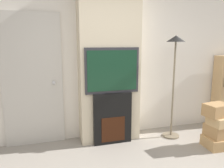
# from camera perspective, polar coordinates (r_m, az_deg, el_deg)

# --- Properties ---
(wall_back) EXTENTS (6.00, 0.06, 2.70)m
(wall_back) POSITION_cam_1_polar(r_m,az_deg,el_deg) (3.74, -1.61, 6.61)
(wall_back) COLOR silver
(wall_back) RESTS_ON ground_plane
(chimney_breast) EXTENTS (0.98, 0.34, 2.70)m
(chimney_breast) POSITION_cam_1_polar(r_m,az_deg,el_deg) (3.54, -0.78, 6.38)
(chimney_breast) COLOR beige
(chimney_breast) RESTS_ON ground_plane
(fireplace) EXTENTS (0.62, 0.15, 0.84)m
(fireplace) POSITION_cam_1_polar(r_m,az_deg,el_deg) (3.58, 0.01, -8.92)
(fireplace) COLOR black
(fireplace) RESTS_ON ground_plane
(television) EXTENTS (0.86, 0.07, 0.71)m
(television) POSITION_cam_1_polar(r_m,az_deg,el_deg) (3.39, 0.02, 3.53)
(television) COLOR #2D2D33
(television) RESTS_ON fireplace
(floor_lamp) EXTENTS (0.30, 0.30, 1.73)m
(floor_lamp) POSITION_cam_1_polar(r_m,az_deg,el_deg) (3.76, 16.06, 5.68)
(floor_lamp) COLOR #726651
(floor_lamp) RESTS_ON ground_plane
(box_stack) EXTENTS (0.44, 0.38, 0.69)m
(box_stack) POSITION_cam_1_polar(r_m,az_deg,el_deg) (3.84, 25.98, -10.09)
(box_stack) COLOR tan
(box_stack) RESTS_ON ground_plane
(entry_door) EXTENTS (0.91, 0.09, 2.08)m
(entry_door) POSITION_cam_1_polar(r_m,az_deg,el_deg) (3.61, -20.02, 0.81)
(entry_door) COLOR #BCB7AD
(entry_door) RESTS_ON ground_plane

